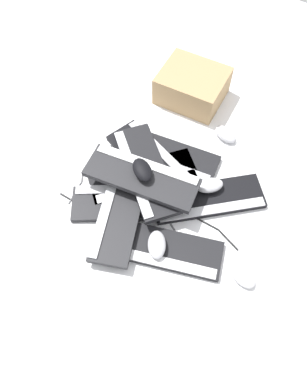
{
  "coord_description": "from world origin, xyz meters",
  "views": [
    {
      "loc": [
        -0.56,
        -0.42,
        1.32
      ],
      "look_at": [
        0.05,
        -0.04,
        0.06
      ],
      "focal_mm": 35.0,
      "sensor_mm": 36.0,
      "label": 1
    }
  ],
  "objects_px": {
    "mouse_4": "(209,185)",
    "keyboard_7": "(120,211)",
    "mouse_1": "(242,275)",
    "mouse_2": "(150,164)",
    "mouse_5": "(142,170)",
    "cardboard_box": "(192,86)",
    "keyboard_0": "(167,155)",
    "keyboard_3": "(162,249)",
    "keyboard_5": "(153,162)",
    "keyboard_2": "(128,202)",
    "keyboard_1": "(144,177)",
    "mouse_6": "(157,245)",
    "keyboard_8": "(142,177)",
    "mouse_3": "(225,134)",
    "keyboard_6": "(146,171)",
    "mouse_0": "(135,180)",
    "keyboard_4": "(208,199)"
  },
  "relations": [
    {
      "from": "keyboard_1",
      "to": "mouse_0",
      "type": "distance_m",
      "value": 0.06
    },
    {
      "from": "keyboard_6",
      "to": "mouse_1",
      "type": "xyz_separation_m",
      "value": [
        -0.16,
        -0.51,
        -0.05
      ]
    },
    {
      "from": "mouse_1",
      "to": "cardboard_box",
      "type": "bearing_deg",
      "value": -26.81
    },
    {
      "from": "keyboard_2",
      "to": "mouse_0",
      "type": "distance_m",
      "value": 0.09
    },
    {
      "from": "keyboard_6",
      "to": "mouse_2",
      "type": "xyz_separation_m",
      "value": [
        0.05,
        0.01,
        -0.02
      ]
    },
    {
      "from": "keyboard_7",
      "to": "mouse_1",
      "type": "xyz_separation_m",
      "value": [
        0.02,
        -0.51,
        -0.02
      ]
    },
    {
      "from": "keyboard_7",
      "to": "mouse_6",
      "type": "distance_m",
      "value": 0.2
    },
    {
      "from": "keyboard_6",
      "to": "mouse_3",
      "type": "height_order",
      "value": "keyboard_6"
    },
    {
      "from": "keyboard_5",
      "to": "mouse_4",
      "type": "height_order",
      "value": "mouse_4"
    },
    {
      "from": "keyboard_2",
      "to": "mouse_2",
      "type": "bearing_deg",
      "value": 2.21
    },
    {
      "from": "keyboard_4",
      "to": "keyboard_5",
      "type": "height_order",
      "value": "keyboard_5"
    },
    {
      "from": "keyboard_1",
      "to": "mouse_4",
      "type": "distance_m",
      "value": 0.27
    },
    {
      "from": "keyboard_0",
      "to": "mouse_5",
      "type": "relative_size",
      "value": 4.16
    },
    {
      "from": "keyboard_2",
      "to": "keyboard_5",
      "type": "height_order",
      "value": "keyboard_5"
    },
    {
      "from": "keyboard_3",
      "to": "keyboard_5",
      "type": "height_order",
      "value": "keyboard_5"
    },
    {
      "from": "mouse_1",
      "to": "mouse_6",
      "type": "distance_m",
      "value": 0.32
    },
    {
      "from": "mouse_5",
      "to": "cardboard_box",
      "type": "bearing_deg",
      "value": -46.95
    },
    {
      "from": "mouse_1",
      "to": "mouse_2",
      "type": "bearing_deg",
      "value": 0.12
    },
    {
      "from": "keyboard_0",
      "to": "mouse_4",
      "type": "bearing_deg",
      "value": -104.39
    },
    {
      "from": "keyboard_8",
      "to": "mouse_1",
      "type": "height_order",
      "value": "keyboard_8"
    },
    {
      "from": "keyboard_2",
      "to": "mouse_1",
      "type": "xyz_separation_m",
      "value": [
        -0.03,
        -0.51,
        0.01
      ]
    },
    {
      "from": "keyboard_4",
      "to": "mouse_0",
      "type": "height_order",
      "value": "mouse_0"
    },
    {
      "from": "keyboard_0",
      "to": "mouse_4",
      "type": "distance_m",
      "value": 0.24
    },
    {
      "from": "keyboard_0",
      "to": "keyboard_7",
      "type": "xyz_separation_m",
      "value": [
        -0.34,
        0.01,
        0.03
      ]
    },
    {
      "from": "keyboard_8",
      "to": "mouse_2",
      "type": "bearing_deg",
      "value": 12.99
    },
    {
      "from": "mouse_6",
      "to": "keyboard_4",
      "type": "bearing_deg",
      "value": 134.35
    },
    {
      "from": "mouse_2",
      "to": "keyboard_3",
      "type": "bearing_deg",
      "value": -69.01
    },
    {
      "from": "keyboard_0",
      "to": "mouse_1",
      "type": "distance_m",
      "value": 0.59
    },
    {
      "from": "keyboard_4",
      "to": "cardboard_box",
      "type": "bearing_deg",
      "value": 35.72
    },
    {
      "from": "keyboard_2",
      "to": "keyboard_8",
      "type": "relative_size",
      "value": 0.98
    },
    {
      "from": "keyboard_1",
      "to": "mouse_3",
      "type": "bearing_deg",
      "value": -26.93
    },
    {
      "from": "mouse_1",
      "to": "cardboard_box",
      "type": "distance_m",
      "value": 0.88
    },
    {
      "from": "mouse_6",
      "to": "keyboard_3",
      "type": "bearing_deg",
      "value": 79.95
    },
    {
      "from": "keyboard_0",
      "to": "cardboard_box",
      "type": "relative_size",
      "value": 1.58
    },
    {
      "from": "mouse_5",
      "to": "cardboard_box",
      "type": "distance_m",
      "value": 0.55
    },
    {
      "from": "mouse_0",
      "to": "mouse_6",
      "type": "height_order",
      "value": "same"
    },
    {
      "from": "mouse_3",
      "to": "mouse_5",
      "type": "relative_size",
      "value": 1.0
    },
    {
      "from": "keyboard_0",
      "to": "mouse_5",
      "type": "xyz_separation_m",
      "value": [
        -0.19,
        0.0,
        0.13
      ]
    },
    {
      "from": "mouse_3",
      "to": "mouse_4",
      "type": "relative_size",
      "value": 1.0
    },
    {
      "from": "mouse_2",
      "to": "cardboard_box",
      "type": "relative_size",
      "value": 0.38
    },
    {
      "from": "mouse_4",
      "to": "keyboard_7",
      "type": "bearing_deg",
      "value": 5.85
    },
    {
      "from": "mouse_1",
      "to": "keyboard_5",
      "type": "bearing_deg",
      "value": -1.57
    },
    {
      "from": "keyboard_5",
      "to": "mouse_3",
      "type": "distance_m",
      "value": 0.36
    },
    {
      "from": "keyboard_6",
      "to": "mouse_1",
      "type": "distance_m",
      "value": 0.54
    },
    {
      "from": "mouse_2",
      "to": "mouse_5",
      "type": "distance_m",
      "value": 0.13
    },
    {
      "from": "mouse_1",
      "to": "mouse_2",
      "type": "distance_m",
      "value": 0.56
    },
    {
      "from": "keyboard_3",
      "to": "keyboard_5",
      "type": "xyz_separation_m",
      "value": [
        0.3,
        0.23,
        0.03
      ]
    },
    {
      "from": "keyboard_3",
      "to": "keyboard_4",
      "type": "distance_m",
      "value": 0.28
    },
    {
      "from": "keyboard_0",
      "to": "mouse_1",
      "type": "height_order",
      "value": "mouse_1"
    },
    {
      "from": "keyboard_7",
      "to": "mouse_5",
      "type": "height_order",
      "value": "mouse_5"
    }
  ]
}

